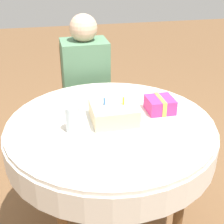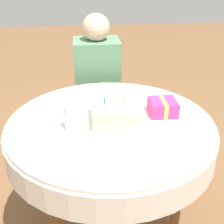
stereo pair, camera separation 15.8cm
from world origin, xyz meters
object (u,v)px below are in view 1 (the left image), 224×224
at_px(birthday_cake, 113,112).
at_px(drinking_glass, 73,119).
at_px(gift_box, 160,105).
at_px(person, 86,80).
at_px(chair, 85,100).

xyz_separation_m(birthday_cake, drinking_glass, (-0.21, -0.06, 0.02)).
bearing_deg(drinking_glass, gift_box, 12.75).
bearing_deg(person, gift_box, -66.57).
bearing_deg(drinking_glass, chair, 79.07).
bearing_deg(chair, drinking_glass, -101.47).
xyz_separation_m(birthday_cake, gift_box, (0.27, 0.05, -0.01)).
bearing_deg(chair, gift_box, -69.02).
xyz_separation_m(drinking_glass, gift_box, (0.48, 0.11, -0.03)).
distance_m(chair, person, 0.22).
distance_m(birthday_cake, drinking_glass, 0.22).
bearing_deg(birthday_cake, chair, 92.77).
relative_size(person, drinking_glass, 9.04).
bearing_deg(birthday_cake, person, 93.04).
bearing_deg(gift_box, chair, 111.52).
xyz_separation_m(person, gift_box, (0.31, -0.70, 0.10)).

